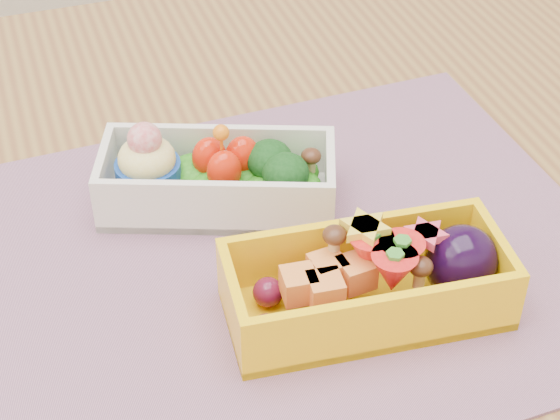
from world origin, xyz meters
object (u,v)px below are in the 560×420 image
object	(u,v)px
table	(263,347)
bento_yellow	(373,281)
bento_white	(216,178)
placemat	(272,261)

from	to	relation	value
table	bento_yellow	xyz separation A→B (m)	(0.05, -0.08, 0.13)
bento_white	bento_yellow	world-z (taller)	bento_white
placemat	bento_yellow	bearing A→B (deg)	-55.50
table	placemat	bearing A→B (deg)	-81.34
table	bento_white	size ratio (longest dim) A/B	6.70
table	bento_yellow	distance (m)	0.16
table	bento_white	bearing A→B (deg)	105.56
table	placemat	world-z (taller)	placemat
table	bento_yellow	size ratio (longest dim) A/B	6.68
table	bento_white	distance (m)	0.14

